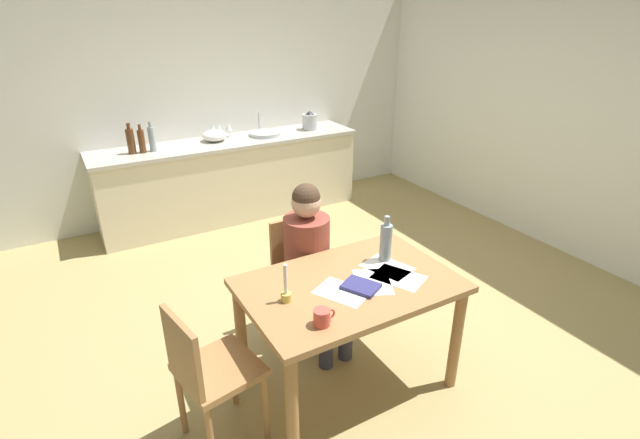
# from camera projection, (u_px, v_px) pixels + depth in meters

# --- Properties ---
(ground_plane) EXTENTS (5.20, 5.20, 0.04)m
(ground_plane) POSITION_uv_depth(u_px,v_px,m) (333.00, 313.00, 3.84)
(ground_plane) COLOR tan
(wall_back) EXTENTS (5.20, 0.12, 2.60)m
(wall_back) POSITION_uv_depth(u_px,v_px,m) (215.00, 98.00, 5.35)
(wall_back) COLOR silver
(wall_back) RESTS_ON ground
(wall_right) EXTENTS (0.12, 5.20, 2.60)m
(wall_right) POSITION_uv_depth(u_px,v_px,m) (569.00, 117.00, 4.48)
(wall_right) COLOR silver
(wall_right) RESTS_ON ground
(kitchen_counter) EXTENTS (2.95, 0.64, 0.90)m
(kitchen_counter) POSITION_uv_depth(u_px,v_px,m) (232.00, 179.00, 5.42)
(kitchen_counter) COLOR beige
(kitchen_counter) RESTS_ON ground
(dining_table) EXTENTS (1.27, 0.84, 0.76)m
(dining_table) POSITION_uv_depth(u_px,v_px,m) (349.00, 299.00, 2.85)
(dining_table) COLOR #9E7042
(dining_table) RESTS_ON ground
(chair_at_table) EXTENTS (0.41, 0.41, 0.87)m
(chair_at_table) POSITION_uv_depth(u_px,v_px,m) (302.00, 272.00, 3.45)
(chair_at_table) COLOR #9E7042
(chair_at_table) RESTS_ON ground
(person_seated) EXTENTS (0.33, 0.60, 1.19)m
(person_seated) POSITION_uv_depth(u_px,v_px,m) (312.00, 257.00, 3.26)
(person_seated) COLOR brown
(person_seated) RESTS_ON ground
(chair_side_empty) EXTENTS (0.47, 0.47, 0.89)m
(chair_side_empty) POSITION_uv_depth(u_px,v_px,m) (209.00, 371.00, 2.49)
(chair_side_empty) COLOR #9E7042
(chair_side_empty) RESTS_ON ground
(coffee_mug) EXTENTS (0.12, 0.09, 0.09)m
(coffee_mug) POSITION_uv_depth(u_px,v_px,m) (322.00, 317.00, 2.42)
(coffee_mug) COLOR #D84C3F
(coffee_mug) RESTS_ON dining_table
(candlestick) EXTENTS (0.06, 0.06, 0.23)m
(candlestick) POSITION_uv_depth(u_px,v_px,m) (286.00, 291.00, 2.60)
(candlestick) COLOR gold
(candlestick) RESTS_ON dining_table
(book_magazine) EXTENTS (0.23, 0.25, 0.02)m
(book_magazine) POSITION_uv_depth(u_px,v_px,m) (361.00, 286.00, 2.74)
(book_magazine) COLOR navy
(book_magazine) RESTS_ON dining_table
(paper_letter) EXTENTS (0.32, 0.36, 0.00)m
(paper_letter) POSITION_uv_depth(u_px,v_px,m) (342.00, 292.00, 2.71)
(paper_letter) COLOR white
(paper_letter) RESTS_ON dining_table
(paper_bill) EXTENTS (0.32, 0.36, 0.00)m
(paper_bill) POSITION_uv_depth(u_px,v_px,m) (373.00, 282.00, 2.81)
(paper_bill) COLOR white
(paper_bill) RESTS_ON dining_table
(paper_envelope) EXTENTS (0.32, 0.36, 0.00)m
(paper_envelope) POSITION_uv_depth(u_px,v_px,m) (398.00, 277.00, 2.86)
(paper_envelope) COLOR white
(paper_envelope) RESTS_ON dining_table
(paper_receipt) EXTENTS (0.29, 0.35, 0.00)m
(paper_receipt) POSITION_uv_depth(u_px,v_px,m) (387.00, 267.00, 2.97)
(paper_receipt) COLOR white
(paper_receipt) RESTS_ON dining_table
(wine_bottle_on_table) EXTENTS (0.08, 0.08, 0.31)m
(wine_bottle_on_table) POSITION_uv_depth(u_px,v_px,m) (386.00, 242.00, 3.00)
(wine_bottle_on_table) COLOR #8C999E
(wine_bottle_on_table) RESTS_ON dining_table
(sink_unit) EXTENTS (0.36, 0.36, 0.24)m
(sink_unit) POSITION_uv_depth(u_px,v_px,m) (265.00, 133.00, 5.42)
(sink_unit) COLOR #B2B7BC
(sink_unit) RESTS_ON kitchen_counter
(bottle_oil) EXTENTS (0.08, 0.08, 0.31)m
(bottle_oil) POSITION_uv_depth(u_px,v_px,m) (131.00, 141.00, 4.71)
(bottle_oil) COLOR #593319
(bottle_oil) RESTS_ON kitchen_counter
(bottle_vinegar) EXTENTS (0.07, 0.07, 0.29)m
(bottle_vinegar) POSITION_uv_depth(u_px,v_px,m) (142.00, 141.00, 4.74)
(bottle_vinegar) COLOR #593319
(bottle_vinegar) RESTS_ON kitchen_counter
(bottle_wine_red) EXTENTS (0.06, 0.06, 0.31)m
(bottle_wine_red) POSITION_uv_depth(u_px,v_px,m) (152.00, 139.00, 4.79)
(bottle_wine_red) COLOR #8C999E
(bottle_wine_red) RESTS_ON kitchen_counter
(mixing_bowl) EXTENTS (0.27, 0.27, 0.12)m
(mixing_bowl) POSITION_uv_depth(u_px,v_px,m) (214.00, 136.00, 5.18)
(mixing_bowl) COLOR white
(mixing_bowl) RESTS_ON kitchen_counter
(stovetop_kettle) EXTENTS (0.18, 0.18, 0.22)m
(stovetop_kettle) POSITION_uv_depth(u_px,v_px,m) (310.00, 121.00, 5.65)
(stovetop_kettle) COLOR #B7BABF
(stovetop_kettle) RESTS_ON kitchen_counter
(wine_glass_near_sink) EXTENTS (0.07, 0.07, 0.15)m
(wine_glass_near_sink) POSITION_uv_depth(u_px,v_px,m) (229.00, 127.00, 5.33)
(wine_glass_near_sink) COLOR silver
(wine_glass_near_sink) RESTS_ON kitchen_counter
(wine_glass_by_kettle) EXTENTS (0.07, 0.07, 0.15)m
(wine_glass_by_kettle) POSITION_uv_depth(u_px,v_px,m) (219.00, 128.00, 5.28)
(wine_glass_by_kettle) COLOR silver
(wine_glass_by_kettle) RESTS_ON kitchen_counter
(wine_glass_back_left) EXTENTS (0.07, 0.07, 0.15)m
(wine_glass_back_left) POSITION_uv_depth(u_px,v_px,m) (213.00, 129.00, 5.25)
(wine_glass_back_left) COLOR silver
(wine_glass_back_left) RESTS_ON kitchen_counter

